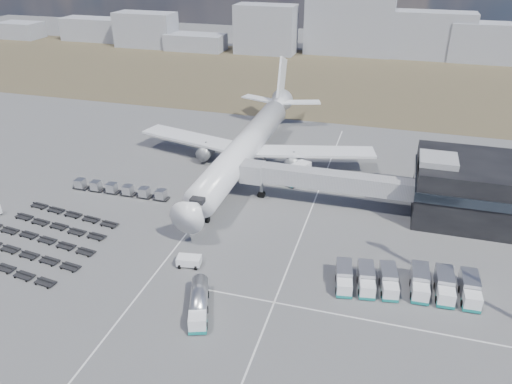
# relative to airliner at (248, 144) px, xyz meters

# --- Properties ---
(ground) EXTENTS (420.00, 420.00, 0.00)m
(ground) POSITION_rel_airliner_xyz_m (0.00, -32.38, -5.29)
(ground) COLOR #565659
(ground) RESTS_ON ground
(grass_strip) EXTENTS (420.00, 90.00, 0.01)m
(grass_strip) POSITION_rel_airliner_xyz_m (0.00, 77.62, -5.29)
(grass_strip) COLOR #49402C
(grass_strip) RESTS_ON ground
(lane_markings) EXTENTS (47.12, 110.00, 0.01)m
(lane_markings) POSITION_rel_airliner_xyz_m (9.77, -29.38, -5.29)
(lane_markings) COLOR silver
(lane_markings) RESTS_ON ground
(terminal) EXTENTS (30.40, 16.40, 11.00)m
(terminal) POSITION_rel_airliner_xyz_m (47.77, -8.41, -0.04)
(terminal) COLOR black
(terminal) RESTS_ON ground
(jet_bridge) EXTENTS (30.30, 3.80, 7.05)m
(jet_bridge) POSITION_rel_airliner_xyz_m (15.90, -11.95, -0.24)
(jet_bridge) COLOR #939399
(jet_bridge) RESTS_ON ground
(airliner) EXTENTS (51.59, 64.53, 17.62)m
(airliner) POSITION_rel_airliner_xyz_m (0.00, 0.00, 0.00)
(airliner) COLOR white
(airliner) RESTS_ON ground
(skyline) EXTENTS (314.78, 23.33, 23.57)m
(skyline) POSITION_rel_airliner_xyz_m (27.20, 116.76, 3.53)
(skyline) COLOR #9799A5
(skyline) RESTS_ON ground
(fuel_tanker) EXTENTS (5.07, 9.11, 2.87)m
(fuel_tanker) POSITION_rel_airliner_xyz_m (7.20, -44.91, -3.86)
(fuel_tanker) COLOR white
(fuel_tanker) RESTS_ON ground
(pushback_tug) EXTENTS (3.73, 2.47, 1.54)m
(pushback_tug) POSITION_rel_airliner_xyz_m (1.96, -35.84, -4.52)
(pushback_tug) COLOR white
(pushback_tug) RESTS_ON ground
(catering_truck) EXTENTS (5.08, 7.33, 3.11)m
(catering_truck) POSITION_rel_airliner_xyz_m (11.02, -3.55, -3.70)
(catering_truck) COLOR white
(catering_truck) RESTS_ON ground
(service_trucks_near) EXTENTS (9.02, 7.36, 2.48)m
(service_trucks_near) POSITION_rel_airliner_xyz_m (27.28, -33.68, -3.94)
(service_trucks_near) COLOR white
(service_trucks_near) RESTS_ON ground
(service_trucks_far) EXTENTS (8.92, 6.89, 2.64)m
(service_trucks_far) POSITION_rel_airliner_xyz_m (37.52, -32.31, -3.86)
(service_trucks_far) COLOR white
(service_trucks_far) RESTS_ON ground
(uld_row) EXTENTS (19.56, 1.82, 1.78)m
(uld_row) POSITION_rel_airliner_xyz_m (-19.50, -18.28, -4.23)
(uld_row) COLOR black
(uld_row) RESTS_ON ground
(baggage_dollies) EXTENTS (24.44, 20.44, 0.70)m
(baggage_dollies) POSITION_rel_airliner_xyz_m (-24.23, -36.41, -4.94)
(baggage_dollies) COLOR black
(baggage_dollies) RESTS_ON ground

